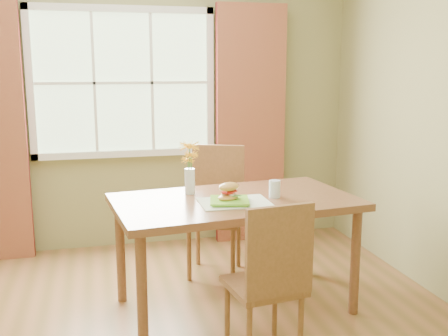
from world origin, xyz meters
TOP-DOWN VIEW (x-y plane):
  - room at (0.00, 0.00)m, footprint 4.24×3.84m
  - window at (0.00, 1.87)m, footprint 1.62×0.06m
  - curtain_right at (1.15, 1.78)m, footprint 0.65×0.08m
  - dining_table at (0.63, 0.39)m, footprint 1.68×1.07m
  - chair_near at (0.64, -0.31)m, footprint 0.44×0.44m
  - chair_far at (0.66, 1.09)m, footprint 0.55×0.55m
  - placemat at (0.59, 0.28)m, footprint 0.45×0.33m
  - plate at (0.55, 0.27)m, footprint 0.29×0.29m
  - croissant_sandwich at (0.55, 0.28)m, footprint 0.19×0.17m
  - water_glass at (0.89, 0.36)m, footprint 0.08×0.08m
  - flower_vase at (0.36, 0.60)m, footprint 0.15×0.15m

SIDE VIEW (x-z plane):
  - chair_near at x=0.64m, z-range 0.04..0.98m
  - chair_far at x=0.66m, z-range 0.05..1.07m
  - dining_table at x=0.63m, z-range 0.31..1.08m
  - placemat at x=0.59m, z-range 0.78..0.78m
  - plate at x=0.55m, z-range 0.78..0.79m
  - water_glass at x=0.89m, z-range 0.77..0.89m
  - croissant_sandwich at x=0.55m, z-range 0.79..0.91m
  - flower_vase at x=0.36m, z-range 0.81..1.18m
  - curtain_right at x=1.15m, z-range 0.00..2.20m
  - room at x=0.00m, z-range -0.02..2.72m
  - window at x=0.00m, z-range 0.84..2.16m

